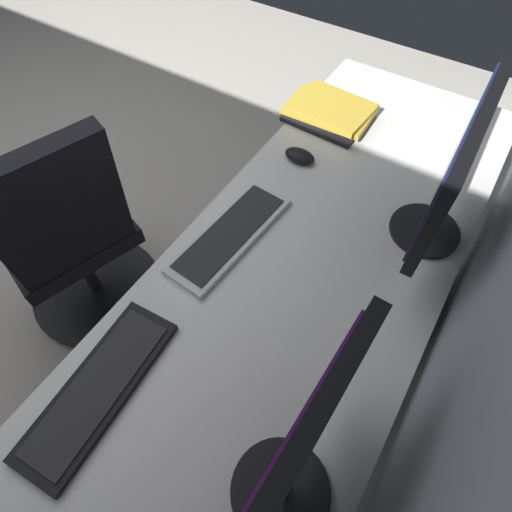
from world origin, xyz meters
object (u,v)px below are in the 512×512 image
book_stack_far (330,112)px  mouse_main (300,156)px  keyboard_main (230,234)px  monitor_secondary (454,171)px  office_chair (72,244)px  monitor_primary (286,473)px  drawer_pedestal (322,298)px  keyboard_spare (99,388)px

book_stack_far → mouse_main: bearing=3.6°
mouse_main → keyboard_main: bearing=-1.6°
monitor_secondary → office_chair: size_ratio=0.53×
monitor_primary → book_stack_far: size_ratio=1.66×
drawer_pedestal → keyboard_main: keyboard_main is taller
keyboard_main → mouse_main: bearing=178.4°
monitor_secondary → office_chair: bearing=-65.4°
monitor_secondary → keyboard_spare: 0.98m
monitor_primary → monitor_secondary: (-0.79, 0.02, 0.00)m
monitor_secondary → book_stack_far: size_ratio=1.71×
keyboard_spare → book_stack_far: 1.16m
keyboard_main → office_chair: (0.17, -0.60, -0.28)m
keyboard_spare → monitor_secondary: bearing=151.1°
monitor_primary → mouse_main: (-0.87, -0.44, -0.22)m
monitor_primary → office_chair: bearing=-106.4°
monitor_secondary → book_stack_far: bearing=-124.5°
mouse_main → keyboard_spare: bearing=-0.7°
monitor_primary → monitor_secondary: monitor_secondary is taller
drawer_pedestal → mouse_main: 0.52m
drawer_pedestal → monitor_primary: 0.92m
drawer_pedestal → monitor_secondary: monitor_secondary is taller
mouse_main → book_stack_far: book_stack_far is taller
drawer_pedestal → mouse_main: bearing=-130.1°
drawer_pedestal → keyboard_spare: bearing=-20.3°
monitor_primary → drawer_pedestal: bearing=-164.2°
monitor_primary → office_chair: (-0.31, -1.05, -0.51)m
drawer_pedestal → book_stack_far: size_ratio=2.29×
mouse_main → book_stack_far: 0.25m
book_stack_far → office_chair: bearing=-36.4°
monitor_primary → mouse_main: bearing=-153.4°
monitor_primary → keyboard_spare: 0.50m
drawer_pedestal → monitor_primary: bearing=15.8°
monitor_secondary → keyboard_main: bearing=-55.6°
mouse_main → monitor_primary: bearing=26.6°
book_stack_far → office_chair: office_chair is taller
drawer_pedestal → keyboard_main: size_ratio=1.62×
monitor_primary → book_stack_far: monitor_primary is taller
keyboard_main → office_chair: 0.68m
monitor_secondary → keyboard_main: (0.32, -0.46, -0.23)m
drawer_pedestal → monitor_secondary: size_ratio=1.34×
office_chair → drawer_pedestal: bearing=112.2°
keyboard_spare → mouse_main: mouse_main is taller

